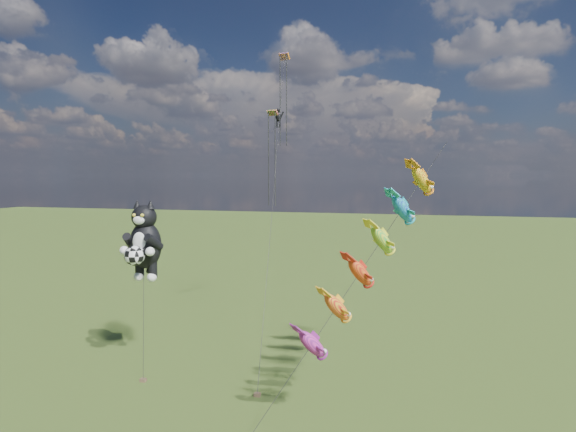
# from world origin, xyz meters

# --- Properties ---
(ground) EXTENTS (300.00, 300.00, 0.00)m
(ground) POSITION_xyz_m (0.00, 0.00, 0.00)
(ground) COLOR #233C0F
(cat_kite_rig) EXTENTS (2.93, 4.25, 12.13)m
(cat_kite_rig) POSITION_xyz_m (1.24, 4.42, 9.22)
(cat_kite_rig) COLOR brown
(cat_kite_rig) RESTS_ON ground
(fish_windsock_rig) EXTENTS (10.39, 12.27, 16.13)m
(fish_windsock_rig) POSITION_xyz_m (17.45, 2.65, 9.06)
(fish_windsock_rig) COLOR brown
(fish_windsock_rig) RESTS_ON ground
(parafoil_rig) EXTENTS (3.69, 17.29, 25.32)m
(parafoil_rig) POSITION_xyz_m (7.88, 16.33, 18.97)
(parafoil_rig) COLOR brown
(parafoil_rig) RESTS_ON ground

